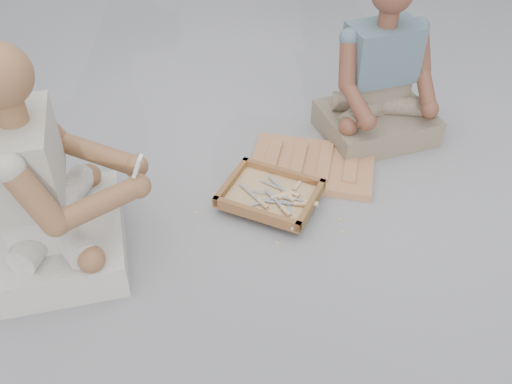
# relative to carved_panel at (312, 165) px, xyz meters

# --- Properties ---
(ground) EXTENTS (60.00, 60.00, 0.00)m
(ground) POSITION_rel_carved_panel_xyz_m (-0.23, -0.68, -0.02)
(ground) COLOR #9C9BA1
(ground) RESTS_ON ground
(carved_panel) EXTENTS (0.68, 0.49, 0.04)m
(carved_panel) POSITION_rel_carved_panel_xyz_m (0.00, 0.00, 0.00)
(carved_panel) COLOR #AE6943
(carved_panel) RESTS_ON ground
(tool_tray) EXTENTS (0.53, 0.48, 0.06)m
(tool_tray) POSITION_rel_carved_panel_xyz_m (-0.20, -0.30, 0.04)
(tool_tray) COLOR brown
(tool_tray) RESTS_ON carved_panel
(chisel_0) EXTENTS (0.06, 0.22, 0.02)m
(chisel_0) POSITION_rel_carved_panel_xyz_m (-0.09, -0.47, 0.04)
(chisel_0) COLOR silver
(chisel_0) RESTS_ON tool_tray
(chisel_1) EXTENTS (0.14, 0.19, 0.02)m
(chisel_1) POSITION_rel_carved_panel_xyz_m (-0.13, -0.41, 0.06)
(chisel_1) COLOR silver
(chisel_1) RESTS_ON tool_tray
(chisel_2) EXTENTS (0.20, 0.12, 0.02)m
(chisel_2) POSITION_rel_carved_panel_xyz_m (-0.15, -0.32, 0.05)
(chisel_2) COLOR silver
(chisel_2) RESTS_ON tool_tray
(chisel_3) EXTENTS (0.22, 0.06, 0.02)m
(chisel_3) POSITION_rel_carved_panel_xyz_m (-0.13, -0.32, 0.05)
(chisel_3) COLOR silver
(chisel_3) RESTS_ON tool_tray
(chisel_4) EXTENTS (0.22, 0.03, 0.02)m
(chisel_4) POSITION_rel_carved_panel_xyz_m (-0.07, -0.37, 0.05)
(chisel_4) COLOR silver
(chisel_4) RESTS_ON tool_tray
(chisel_5) EXTENTS (0.11, 0.21, 0.02)m
(chisel_5) POSITION_rel_carved_panel_xyz_m (-0.08, -0.25, 0.05)
(chisel_5) COLOR silver
(chisel_5) RESTS_ON tool_tray
(chisel_6) EXTENTS (0.15, 0.19, 0.02)m
(chisel_6) POSITION_rel_carved_panel_xyz_m (-0.12, -0.31, 0.05)
(chisel_6) COLOR silver
(chisel_6) RESTS_ON tool_tray
(chisel_7) EXTENTS (0.16, 0.18, 0.02)m
(chisel_7) POSITION_rel_carved_panel_xyz_m (-0.24, -0.37, 0.05)
(chisel_7) COLOR silver
(chisel_7) RESTS_ON tool_tray
(chisel_8) EXTENTS (0.20, 0.12, 0.02)m
(chisel_8) POSITION_rel_carved_panel_xyz_m (-0.11, -0.28, 0.05)
(chisel_8) COLOR silver
(chisel_8) RESTS_ON tool_tray
(chisel_9) EXTENTS (0.20, 0.13, 0.02)m
(chisel_9) POSITION_rel_carved_panel_xyz_m (-0.18, -0.33, 0.05)
(chisel_9) COLOR silver
(chisel_9) RESTS_ON tool_tray
(chisel_10) EXTENTS (0.22, 0.07, 0.02)m
(chisel_10) POSITION_rel_carved_panel_xyz_m (-0.03, -0.35, 0.05)
(chisel_10) COLOR silver
(chisel_10) RESTS_ON tool_tray
(wood_chip_0) EXTENTS (0.02, 0.02, 0.00)m
(wood_chip_0) POSITION_rel_carved_panel_xyz_m (-0.39, -0.24, -0.02)
(wood_chip_0) COLOR tan
(wood_chip_0) RESTS_ON ground
(wood_chip_1) EXTENTS (0.02, 0.02, 0.00)m
(wood_chip_1) POSITION_rel_carved_panel_xyz_m (-0.18, 0.06, -0.02)
(wood_chip_1) COLOR tan
(wood_chip_1) RESTS_ON ground
(wood_chip_2) EXTENTS (0.02, 0.02, 0.00)m
(wood_chip_2) POSITION_rel_carved_panel_xyz_m (0.15, -0.46, -0.02)
(wood_chip_2) COLOR tan
(wood_chip_2) RESTS_ON ground
(wood_chip_3) EXTENTS (0.02, 0.02, 0.00)m
(wood_chip_3) POSITION_rel_carved_panel_xyz_m (0.10, -0.20, -0.02)
(wood_chip_3) COLOR tan
(wood_chip_3) RESTS_ON ground
(wood_chip_4) EXTENTS (0.02, 0.02, 0.00)m
(wood_chip_4) POSITION_rel_carved_panel_xyz_m (-0.13, -0.43, -0.02)
(wood_chip_4) COLOR tan
(wood_chip_4) RESTS_ON ground
(wood_chip_5) EXTENTS (0.02, 0.02, 0.00)m
(wood_chip_5) POSITION_rel_carved_panel_xyz_m (-0.10, -0.15, -0.02)
(wood_chip_5) COLOR tan
(wood_chip_5) RESTS_ON ground
(wood_chip_6) EXTENTS (0.02, 0.02, 0.00)m
(wood_chip_6) POSITION_rel_carved_panel_xyz_m (-0.03, -0.19, -0.02)
(wood_chip_6) COLOR tan
(wood_chip_6) RESTS_ON ground
(wood_chip_7) EXTENTS (0.02, 0.02, 0.00)m
(wood_chip_7) POSITION_rel_carved_panel_xyz_m (-0.07, -0.10, -0.02)
(wood_chip_7) COLOR tan
(wood_chip_7) RESTS_ON ground
(wood_chip_8) EXTENTS (0.02, 0.02, 0.00)m
(wood_chip_8) POSITION_rel_carved_panel_xyz_m (-0.00, -0.23, -0.02)
(wood_chip_8) COLOR tan
(wood_chip_8) RESTS_ON ground
(wood_chip_9) EXTENTS (0.02, 0.02, 0.00)m
(wood_chip_9) POSITION_rel_carved_panel_xyz_m (0.14, -0.38, -0.02)
(wood_chip_9) COLOR tan
(wood_chip_9) RESTS_ON ground
(wood_chip_10) EXTENTS (0.02, 0.02, 0.00)m
(wood_chip_10) POSITION_rel_carved_panel_xyz_m (0.03, -0.08, -0.02)
(wood_chip_10) COLOR tan
(wood_chip_10) RESTS_ON ground
(wood_chip_11) EXTENTS (0.02, 0.02, 0.00)m
(wood_chip_11) POSITION_rel_carved_panel_xyz_m (-0.54, -0.39, -0.02)
(wood_chip_11) COLOR tan
(wood_chip_11) RESTS_ON ground
(wood_chip_12) EXTENTS (0.02, 0.02, 0.00)m
(wood_chip_12) POSITION_rel_carved_panel_xyz_m (-0.15, -0.56, -0.02)
(wood_chip_12) COLOR tan
(wood_chip_12) RESTS_ON ground
(wood_chip_13) EXTENTS (0.02, 0.02, 0.00)m
(wood_chip_13) POSITION_rel_carved_panel_xyz_m (-0.48, -0.25, -0.02)
(wood_chip_13) COLOR tan
(wood_chip_13) RESTS_ON ground
(wood_chip_14) EXTENTS (0.02, 0.02, 0.00)m
(wood_chip_14) POSITION_rel_carved_panel_xyz_m (-0.06, -0.18, -0.02)
(wood_chip_14) COLOR tan
(wood_chip_14) RESTS_ON ground
(craftsman) EXTENTS (0.75, 0.77, 1.01)m
(craftsman) POSITION_rel_carved_panel_xyz_m (-1.08, -0.69, 0.32)
(craftsman) COLOR silver
(craftsman) RESTS_ON ground
(companion) EXTENTS (0.72, 0.66, 0.91)m
(companion) POSITION_rel_carved_panel_xyz_m (0.34, 0.36, 0.28)
(companion) COLOR gray
(companion) RESTS_ON ground
(mobile_phone) EXTENTS (0.05, 0.04, 0.10)m
(mobile_phone) POSITION_rel_carved_panel_xyz_m (-0.71, -0.64, 0.45)
(mobile_phone) COLOR white
(mobile_phone) RESTS_ON craftsman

